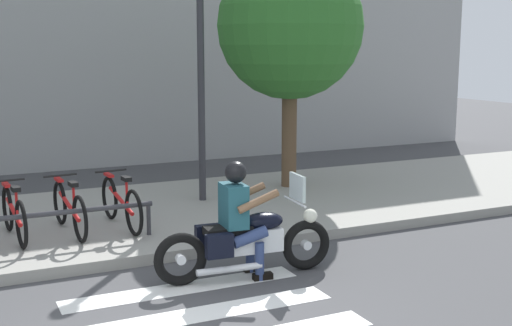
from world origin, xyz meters
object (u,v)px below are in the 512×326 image
object	(u,v)px
street_lamp	(201,59)
rider	(240,212)
motorcycle	(246,241)
bicycle_5	(121,203)
bicycle_4	(69,209)
bicycle_3	(14,214)
tree_near_rack	(290,27)

from	to	relation	value
street_lamp	rider	bearing A→B (deg)	-103.60
rider	street_lamp	bearing A→B (deg)	76.40
rider	motorcycle	bearing A→B (deg)	-7.10
rider	bicycle_5	xyz separation A→B (m)	(-0.86, 2.35, -0.31)
bicycle_5	street_lamp	distance (m)	2.92
bicycle_4	rider	bearing A→B (deg)	-55.67
rider	bicycle_3	distance (m)	3.33
bicycle_4	bicycle_3	bearing A→B (deg)	-179.98
motorcycle	bicycle_4	bearing A→B (deg)	125.49
motorcycle	tree_near_rack	distance (m)	5.45
bicycle_3	bicycle_4	xyz separation A→B (m)	(0.74, 0.00, 0.00)
bicycle_3	bicycle_4	distance (m)	0.74
motorcycle	bicycle_3	size ratio (longest dim) A/B	1.38
bicycle_4	bicycle_5	size ratio (longest dim) A/B	1.00
rider	bicycle_3	world-z (taller)	rider
street_lamp	tree_near_rack	distance (m)	2.02
rider	bicycle_5	distance (m)	2.52
bicycle_5	street_lamp	bearing A→B (deg)	34.19
motorcycle	rider	bearing A→B (deg)	172.90
bicycle_3	rider	bearing A→B (deg)	-45.04
bicycle_4	bicycle_5	bearing A→B (deg)	-0.02
bicycle_3	tree_near_rack	size ratio (longest dim) A/B	0.36
motorcycle	street_lamp	xyz separation A→B (m)	(0.77, 3.52, 2.11)
bicycle_3	street_lamp	xyz separation A→B (m)	(3.19, 1.16, 2.07)
motorcycle	bicycle_5	xyz separation A→B (m)	(-0.94, 2.36, 0.05)
tree_near_rack	motorcycle	bearing A→B (deg)	-124.33
bicycle_3	tree_near_rack	xyz separation A→B (m)	(5.10, 1.56, 2.62)
bicycle_3	bicycle_4	bearing A→B (deg)	0.02
rider	tree_near_rack	size ratio (longest dim) A/B	0.32
bicycle_4	street_lamp	distance (m)	3.41
rider	bicycle_5	bearing A→B (deg)	110.18
bicycle_3	bicycle_5	distance (m)	1.48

